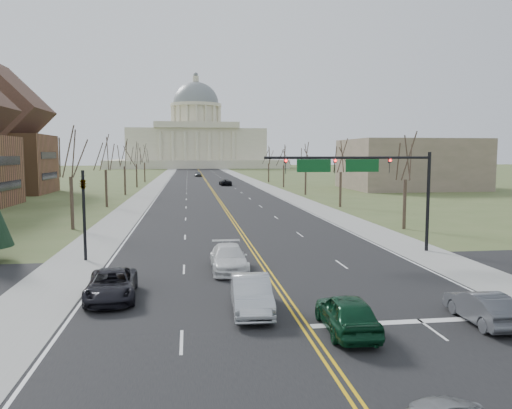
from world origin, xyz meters
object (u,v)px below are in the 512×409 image
object	(u,v)px
car_nb_inner_lead	(347,313)
car_far_nb	(225,182)
car_far_sb	(198,174)
car_nb_outer_lead	(482,307)
signal_mast	(361,172)
signal_left	(84,205)
car_sb_inner_second	(229,258)
car_sb_inner_lead	(251,294)
car_sb_outer_lead	(112,285)

from	to	relation	value
car_nb_inner_lead	car_far_nb	bearing A→B (deg)	-89.07
car_far_sb	car_nb_inner_lead	bearing A→B (deg)	-91.64
car_nb_inner_lead	car_nb_outer_lead	distance (m)	5.95
signal_mast	car_far_sb	xyz separation A→B (m)	(-8.98, 123.56, -4.93)
car_far_nb	car_far_sb	size ratio (longest dim) A/B	1.06
signal_left	car_sb_inner_second	distance (m)	10.55
car_sb_inner_lead	car_sb_outer_lead	world-z (taller)	car_sb_inner_lead
car_sb_inner_second	car_far_sb	bearing A→B (deg)	89.92
car_nb_inner_lead	car_sb_outer_lead	world-z (taller)	car_nb_inner_lead
signal_mast	car_far_sb	size ratio (longest dim) A/B	2.51
car_nb_outer_lead	car_far_sb	distance (m)	138.88
car_sb_inner_lead	car_far_nb	distance (m)	90.63
car_sb_outer_lead	car_nb_inner_lead	bearing A→B (deg)	-34.56
car_nb_inner_lead	car_sb_inner_lead	bearing A→B (deg)	-39.58
car_sb_outer_lead	car_far_sb	xyz separation A→B (m)	(6.90, 132.93, 0.12)
car_sb_inner_lead	signal_left	bearing A→B (deg)	130.44
car_far_nb	car_far_sb	bearing A→B (deg)	-87.88
car_far_sb	car_sb_inner_lead	bearing A→B (deg)	-93.06
signal_mast	car_sb_outer_lead	size ratio (longest dim) A/B	2.41
signal_mast	car_nb_outer_lead	world-z (taller)	signal_mast
car_sb_outer_lead	car_sb_inner_second	distance (m)	8.03
signal_mast	car_sb_inner_lead	distance (m)	16.20
signal_mast	car_sb_inner_second	bearing A→B (deg)	-156.63
car_nb_outer_lead	car_far_sb	bearing A→B (deg)	-84.76
car_sb_inner_second	car_far_sb	xyz separation A→B (m)	(0.75, 127.76, 0.06)
signal_mast	car_far_sb	distance (m)	123.98
signal_mast	car_nb_inner_lead	distance (m)	17.16
car_sb_inner_lead	car_far_nb	size ratio (longest dim) A/B	0.94
signal_left	car_nb_outer_lead	distance (m)	24.37
signal_mast	car_far_nb	size ratio (longest dim) A/B	2.37
car_nb_inner_lead	car_sb_inner_lead	size ratio (longest dim) A/B	0.94
car_nb_outer_lead	car_sb_inner_second	bearing A→B (deg)	-46.53
signal_mast	car_nb_outer_lead	bearing A→B (deg)	-90.04
car_nb_inner_lead	car_far_nb	distance (m)	93.55
car_nb_outer_lead	car_far_nb	world-z (taller)	car_far_nb
car_nb_outer_lead	car_sb_inner_lead	bearing A→B (deg)	-15.03
car_nb_outer_lead	car_sb_inner_lead	world-z (taller)	car_sb_inner_lead
car_nb_inner_lead	car_sb_outer_lead	size ratio (longest dim) A/B	0.90
signal_left	car_far_sb	distance (m)	123.99
signal_left	car_sb_inner_lead	xyz separation A→B (m)	(9.56, -12.25, -2.91)
signal_mast	signal_left	xyz separation A→B (m)	(-18.95, 0.00, -2.05)
signal_mast	signal_left	world-z (taller)	signal_mast
car_nb_outer_lead	car_sb_outer_lead	distance (m)	16.85
car_sb_outer_lead	car_far_nb	size ratio (longest dim) A/B	0.98
car_far_nb	car_far_sb	world-z (taller)	car_far_sb
car_sb_inner_second	car_far_sb	size ratio (longest dim) A/B	1.09
signal_mast	car_sb_outer_lead	distance (m)	19.12
car_sb_inner_second	car_sb_outer_lead	bearing A→B (deg)	-139.70
car_sb_inner_second	car_far_nb	distance (m)	82.64
signal_left	car_far_sb	xyz separation A→B (m)	(9.97, 123.56, -2.88)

